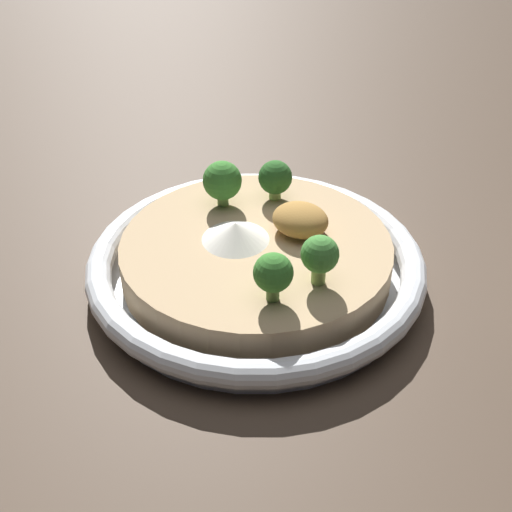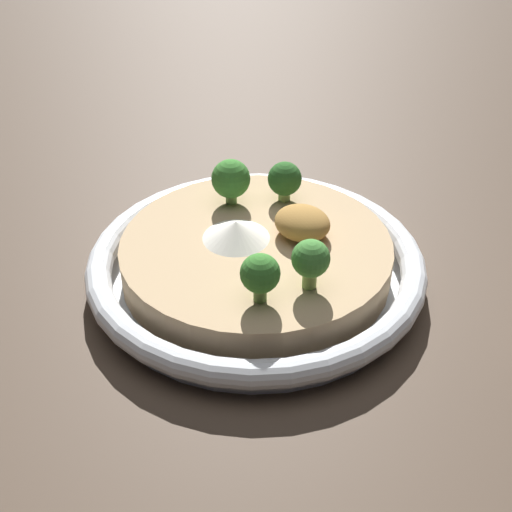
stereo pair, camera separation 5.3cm
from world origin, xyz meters
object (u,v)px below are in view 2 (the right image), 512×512
(broccoli_left, at_px, (231,179))
(broccoli_right, at_px, (311,260))
(broccoli_front_right, at_px, (260,274))
(broccoli_back_left, at_px, (285,180))
(risotto_bowl, at_px, (256,261))

(broccoli_left, distance_m, broccoli_right, 0.14)
(broccoli_front_right, xyz_separation_m, broccoli_right, (0.01, 0.04, 0.00))
(broccoli_front_right, distance_m, broccoli_back_left, 0.14)
(risotto_bowl, xyz_separation_m, broccoli_left, (-0.06, 0.03, 0.04))
(broccoli_front_right, height_order, broccoli_back_left, broccoli_front_right)
(broccoli_front_right, xyz_separation_m, broccoli_back_left, (-0.09, 0.11, -0.00))
(broccoli_left, xyz_separation_m, broccoli_back_left, (0.03, 0.04, -0.00))
(risotto_bowl, distance_m, broccoli_back_left, 0.08)
(risotto_bowl, xyz_separation_m, broccoli_front_right, (0.06, -0.05, 0.04))
(broccoli_front_right, relative_size, broccoli_right, 0.96)
(broccoli_left, distance_m, broccoli_back_left, 0.05)
(broccoli_back_left, bearing_deg, broccoli_right, -37.02)
(risotto_bowl, height_order, broccoli_left, broccoli_left)
(risotto_bowl, distance_m, broccoli_left, 0.08)
(broccoli_left, xyz_separation_m, broccoli_right, (0.13, -0.04, 0.00))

